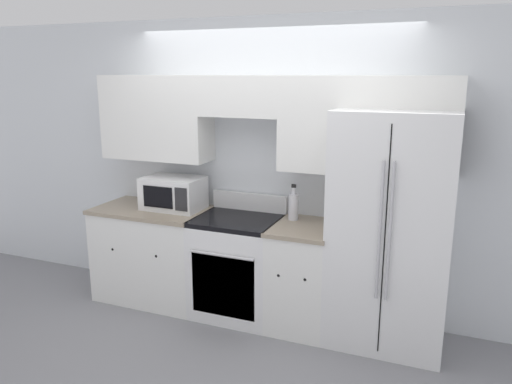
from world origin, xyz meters
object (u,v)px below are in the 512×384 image
at_px(refrigerator, 391,230).
at_px(microwave, 173,193).
at_px(bottle, 293,206).
at_px(oven_range, 238,266).

bearing_deg(refrigerator, microwave, 179.04).
xyz_separation_m(refrigerator, bottle, (-0.83, 0.11, 0.08)).
relative_size(oven_range, refrigerator, 0.57).
bearing_deg(bottle, oven_range, -162.97).
height_order(oven_range, refrigerator, refrigerator).
bearing_deg(microwave, bottle, 3.82).
height_order(microwave, bottle, bottle).
bearing_deg(refrigerator, bottle, 172.53).
relative_size(refrigerator, microwave, 3.44).
height_order(refrigerator, bottle, refrigerator).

